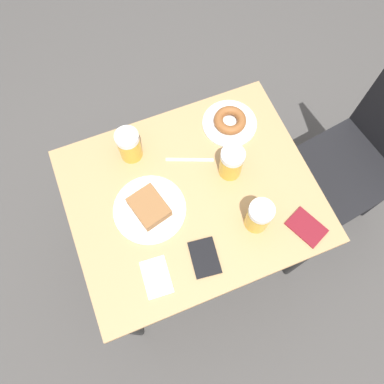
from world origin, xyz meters
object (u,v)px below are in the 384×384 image
object	(u,v)px
passport_near_edge	(205,258)
passport_far_edge	(307,227)
beer_mug_left	(259,216)
plate_with_donut	(230,122)
napkin_folded	(156,277)
fork	(190,160)
plate_with_cake	(150,209)
beer_mug_right	(231,163)
beer_mug_center	(129,145)
chair	(374,148)

from	to	relation	value
passport_near_edge	passport_far_edge	size ratio (longest dim) A/B	0.90
beer_mug_left	passport_near_edge	bearing A→B (deg)	-77.02
plate_with_donut	napkin_folded	world-z (taller)	plate_with_donut
fork	passport_far_edge	xyz separation A→B (m)	(0.39, 0.28, 0.00)
plate_with_cake	fork	xyz separation A→B (m)	(-0.13, 0.20, -0.01)
beer_mug_right	beer_mug_left	bearing A→B (deg)	1.07
plate_with_cake	passport_far_edge	distance (m)	0.55
fork	beer_mug_center	bearing A→B (deg)	-118.52
plate_with_cake	napkin_folded	size ratio (longest dim) A/B	1.92
beer_mug_left	napkin_folded	size ratio (longest dim) A/B	1.01
beer_mug_left	passport_far_edge	size ratio (longest dim) A/B	0.89
plate_with_cake	passport_far_edge	xyz separation A→B (m)	(0.26, 0.48, -0.01)
chair	beer_mug_left	distance (m)	0.72
plate_with_cake	beer_mug_left	bearing A→B (deg)	61.27
plate_with_donut	passport_far_edge	size ratio (longest dim) A/B	1.38
chair	plate_with_cake	bearing A→B (deg)	-99.82
plate_with_donut	fork	size ratio (longest dim) A/B	1.24
plate_with_donut	beer_mug_left	world-z (taller)	beer_mug_left
plate_with_cake	plate_with_donut	xyz separation A→B (m)	(-0.22, 0.40, 0.00)
beer_mug_left	passport_far_edge	bearing A→B (deg)	62.09
beer_mug_left	fork	bearing A→B (deg)	-158.20
plate_with_donut	beer_mug_center	size ratio (longest dim) A/B	1.55
chair	fork	distance (m)	0.82
chair	passport_near_edge	world-z (taller)	chair
chair	plate_with_donut	xyz separation A→B (m)	(-0.25, -0.58, 0.19)
plate_with_cake	passport_far_edge	bearing A→B (deg)	61.53
chair	passport_near_edge	distance (m)	0.91
plate_with_donut	passport_near_edge	xyz separation A→B (m)	(0.44, -0.29, -0.01)
beer_mug_center	passport_near_edge	xyz separation A→B (m)	(0.46, 0.10, -0.06)
beer_mug_left	fork	distance (m)	0.34
beer_mug_left	beer_mug_center	distance (m)	0.52
fork	plate_with_cake	bearing A→B (deg)	-57.10
fork	passport_far_edge	size ratio (longest dim) A/B	1.11
beer_mug_center	passport_near_edge	bearing A→B (deg)	12.48
beer_mug_left	chair	bearing A→B (deg)	102.76
napkin_folded	passport_far_edge	world-z (taller)	passport_far_edge
fork	passport_near_edge	bearing A→B (deg)	-13.87
beer_mug_right	fork	distance (m)	0.17
plate_with_cake	beer_mug_right	world-z (taller)	beer_mug_right
napkin_folded	passport_near_edge	world-z (taller)	passport_near_edge
plate_with_cake	plate_with_donut	distance (m)	0.46
napkin_folded	passport_near_edge	xyz separation A→B (m)	(-0.00, 0.17, 0.00)
plate_with_donut	passport_far_edge	distance (m)	0.48
beer_mug_center	fork	size ratio (longest dim) A/B	0.80
plate_with_cake	beer_mug_left	world-z (taller)	beer_mug_left
beer_mug_center	beer_mug_right	world-z (taller)	same
chair	napkin_folded	xyz separation A→B (m)	(0.20, -1.04, 0.18)
fork	passport_near_edge	distance (m)	0.37
passport_far_edge	plate_with_donut	bearing A→B (deg)	-170.71
chair	beer_mug_right	xyz separation A→B (m)	(-0.06, -0.66, 0.24)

